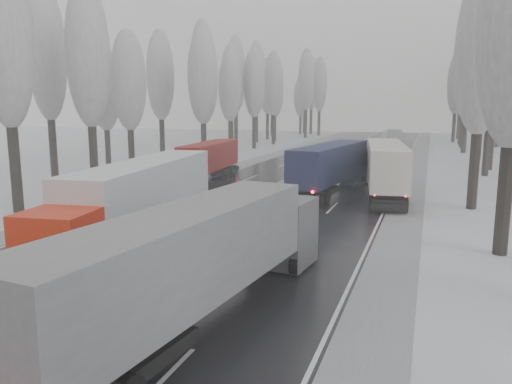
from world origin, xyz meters
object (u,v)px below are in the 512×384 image
Objects in this scene: truck_grey_tarp at (203,256)px; truck_red_white at (137,199)px; truck_cream_box at (385,165)px; box_truck_distant at (394,137)px; truck_red_red at (206,160)px; truck_blue_box at (335,164)px.

truck_red_white is (-7.09, 7.28, 0.15)m from truck_grey_tarp.
box_truck_distant is (-2.81, 51.15, -0.90)m from truck_cream_box.
truck_cream_box is 16.49m from truck_red_red.
truck_blue_box is 0.96× the size of truck_cream_box.
box_truck_distant is at bearing 96.11° from truck_blue_box.
truck_cream_box is (3.43, 26.71, 0.12)m from truck_grey_tarp.
truck_blue_box is at bearing 63.66° from truck_red_white.
truck_red_red is (-5.89, 20.89, -0.36)m from truck_red_white.
truck_red_red is (-13.61, -49.69, 0.57)m from box_truck_distant.
truck_cream_box is 22.10m from truck_red_white.
truck_blue_box is 4.02m from truck_cream_box.
truck_blue_box is 1.11× the size of truck_red_red.
truck_red_red is (-12.41, 1.60, -0.23)m from truck_blue_box.
truck_blue_box is at bearing -12.72° from truck_red_red.
truck_blue_box reaches higher than truck_red_red.
box_truck_distant is at bearing 69.33° from truck_red_red.
truck_blue_box reaches higher than truck_grey_tarp.
truck_blue_box is at bearing -95.57° from box_truck_distant.
truck_blue_box is at bearing 97.90° from truck_grey_tarp.
truck_blue_box is 1.90× the size of box_truck_distant.
truck_cream_box is 51.23m from box_truck_distant.
truck_blue_box is at bearing 174.45° from truck_cream_box.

